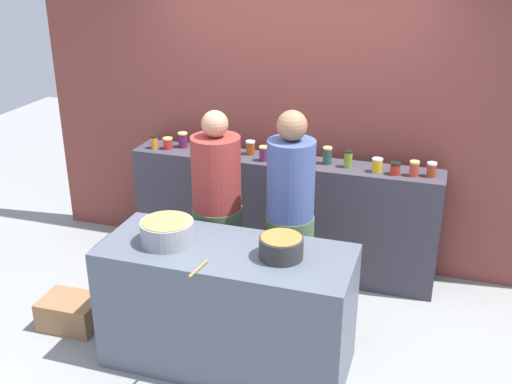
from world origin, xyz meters
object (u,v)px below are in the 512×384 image
Objects in this scene: preserve_jar_14 at (414,168)px; cooking_pot_center at (281,247)px; preserve_jar_15 at (432,170)px; cooking_pot_left at (167,232)px; preserve_jar_7 at (264,154)px; preserve_jar_10 at (327,155)px; preserve_jar_9 at (302,155)px; preserve_jar_6 at (250,148)px; preserve_jar_13 at (395,168)px; preserve_jar_8 at (282,152)px; preserve_jar_2 at (183,140)px; cook_with_tongs at (218,226)px; preserve_jar_4 at (214,147)px; preserve_jar_11 at (348,159)px; wooden_spoon at (198,269)px; preserve_jar_0 at (154,142)px; preserve_jar_3 at (203,143)px; bread_crate at (71,312)px; preserve_jar_1 at (168,143)px; cook_in_cap at (289,235)px; preserve_jar_5 at (233,147)px; preserve_jar_12 at (377,165)px.

preserve_jar_14 reaches higher than cooking_pot_center.
preserve_jar_15 is 0.33× the size of cooking_pot_left.
preserve_jar_10 is at bearing 9.93° from preserve_jar_7.
cooking_pot_left is at bearing -137.51° from preserve_jar_14.
preserve_jar_6 is at bearing 170.72° from preserve_jar_9.
preserve_jar_8 is at bearing 176.36° from preserve_jar_13.
preserve_jar_2 reaches higher than cooking_pot_left.
cooking_pot_left is 0.66m from cook_with_tongs.
cook_with_tongs is at bearing -67.54° from preserve_jar_4.
cooking_pot_left is 1.26× the size of cooking_pot_center.
preserve_jar_11 is 0.53m from preserve_jar_14.
preserve_jar_15 is (1.54, -0.07, -0.00)m from preserve_jar_6.
wooden_spoon is at bearing -39.46° from cooking_pot_left.
preserve_jar_7 is 0.95× the size of preserve_jar_9.
preserve_jar_0 is 0.88m from preserve_jar_6.
preserve_jar_3 is at bearing 177.23° from preserve_jar_11.
preserve_jar_10 is 1.24× the size of preserve_jar_15.
preserve_jar_9 is 0.08× the size of cook_with_tongs.
preserve_jar_7 reaches higher than bread_crate.
preserve_jar_3 is 0.75m from preserve_jar_8.
preserve_jar_1 is 0.75× the size of preserve_jar_2.
preserve_jar_8 is 0.96m from cook_in_cap.
cooking_pot_left is at bearing -134.85° from preserve_jar_13.
preserve_jar_6 reaches higher than preserve_jar_13.
preserve_jar_14 is (2.05, -0.10, -0.01)m from preserve_jar_2.
preserve_jar_13 is at bearing -171.94° from preserve_jar_15.
cook_with_tongs reaches higher than preserve_jar_4.
preserve_jar_9 is at bearing -2.44° from preserve_jar_5.
preserve_jar_4 is at bearing -176.88° from preserve_jar_10.
preserve_jar_13 is at bearing 66.80° from cooking_pot_center.
preserve_jar_12 is at bearing 179.83° from preserve_jar_14.
cooking_pot_left is at bearing 140.54° from wooden_spoon.
preserve_jar_1 is 0.76m from preserve_jar_6.
cook_in_cap is (1.24, -0.90, -0.33)m from preserve_jar_2.
cook_in_cap is (0.60, -0.90, -0.33)m from preserve_jar_6.
preserve_jar_6 is at bearing 6.43° from preserve_jar_1.
preserve_jar_12 is at bearing -3.17° from preserve_jar_2.
wooden_spoon is (-0.45, -1.73, -0.22)m from preserve_jar_10.
cook_with_tongs is (0.77, -0.78, -0.35)m from preserve_jar_1.
preserve_jar_10 reaches higher than preserve_jar_15.
cooking_pot_left is (0.54, -1.48, -0.14)m from preserve_jar_2.
preserve_jar_2 is at bearing 178.66° from preserve_jar_10.
preserve_jar_12 is at bearing 48.65° from cooking_pot_left.
preserve_jar_2 is 1.98m from wooden_spoon.
preserve_jar_5 is 1.02× the size of preserve_jar_7.
preserve_jar_13 is at bearing -3.64° from preserve_jar_8.
preserve_jar_0 is at bearing -178.66° from preserve_jar_9.
cooking_pot_center is 1.89m from bread_crate.
preserve_jar_15 is (0.67, -0.01, -0.01)m from preserve_jar_11.
cook_in_cap reaches higher than preserve_jar_5.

